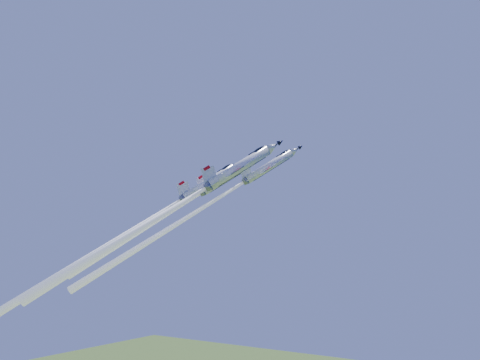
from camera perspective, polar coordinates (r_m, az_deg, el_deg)
The scene contains 4 objects.
jet_lead at distance 111.29m, azimuth -4.76°, elevation -3.43°, with size 32.93×28.33×37.76m.
jet_left at distance 118.46m, azimuth -7.08°, elevation -3.17°, with size 30.30×25.87×33.41m.
jet_right at distance 104.39m, azimuth -8.15°, elevation -3.61°, with size 34.73×29.74×38.88m.
jet_slot at distance 113.70m, azimuth -11.81°, elevation -5.49°, with size 36.03×30.98×41.21m.
Camera 1 is at (61.82, -92.51, 84.35)m, focal length 40.00 mm.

